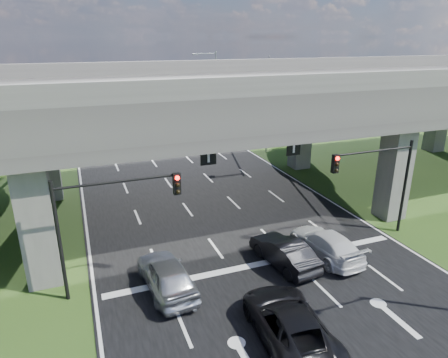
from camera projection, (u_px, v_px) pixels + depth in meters
ground at (294, 301)px, 18.91m from camera, size 160.00×160.00×0.00m
road at (220, 217)px, 27.71m from camera, size 18.00×120.00×0.03m
overpass at (210, 98)px, 26.82m from camera, size 80.00×15.00×10.00m
signal_right at (380, 173)px, 23.60m from camera, size 5.76×0.54×6.00m
signal_left at (107, 212)px, 18.36m from camera, size 5.76×0.54×6.00m
streetlight_far at (264, 98)px, 41.46m from camera, size 3.38×0.25×10.00m
streetlight_beyond at (213, 82)px, 55.54m from camera, size 3.38×0.25×10.00m
tree_left_near at (11, 120)px, 35.51m from camera, size 4.50×4.50×7.80m
tree_left_far at (34, 94)px, 49.82m from camera, size 4.80×4.80×8.32m
tree_right_near at (272, 104)px, 46.43m from camera, size 4.20×4.20×7.28m
tree_right_mid at (264, 96)px, 54.58m from camera, size 3.91×3.90×6.76m
tree_right_far at (217, 86)px, 60.07m from camera, size 4.50×4.50×7.80m
car_silver at (167, 274)px, 19.45m from camera, size 2.41×5.14×1.70m
car_dark at (284, 252)px, 21.65m from camera, size 2.21×4.80×1.53m
car_white at (325, 244)px, 22.55m from camera, size 2.43×5.26×1.49m
car_trailing at (289, 324)px, 16.20m from camera, size 3.12×5.92×1.59m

